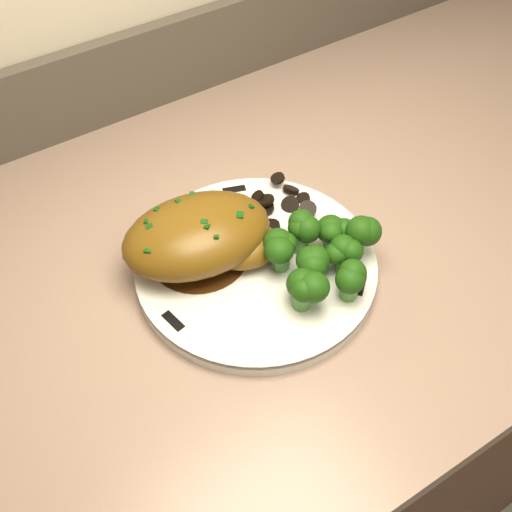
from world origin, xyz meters
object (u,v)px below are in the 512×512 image
broccoli_florets (323,256)px  counter (250,414)px  chicken_breast (203,236)px  plate (256,267)px

broccoli_florets → counter: bearing=122.5°
counter → chicken_breast: 0.46m
counter → broccoli_florets: size_ratio=15.47×
chicken_breast → broccoli_florets: size_ratio=1.49×
counter → broccoli_florets: bearing=-57.5°
counter → broccoli_florets: (0.05, -0.08, 0.45)m
plate → broccoli_florets: bearing=-42.9°
counter → plate: (-0.01, -0.03, 0.42)m
plate → broccoli_florets: 0.08m
plate → chicken_breast: size_ratio=1.48×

